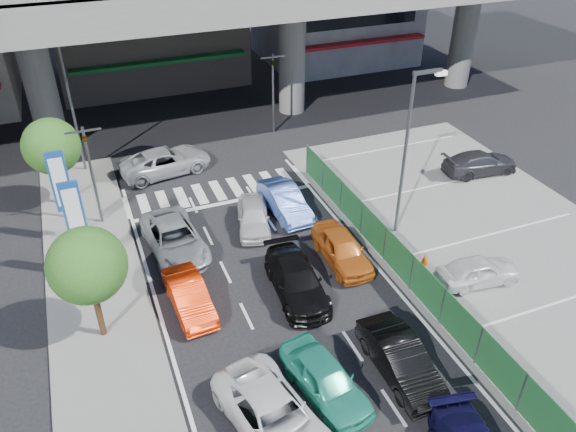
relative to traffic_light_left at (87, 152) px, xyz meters
name	(u,v)px	position (x,y,z in m)	size (l,w,h in m)	color
ground	(314,358)	(6.20, -12.00, -3.94)	(120.00, 120.00, 0.00)	black
parking_lot	(517,259)	(17.20, -10.00, -3.91)	(12.00, 28.00, 0.06)	slate
sidewalk_left	(104,334)	(-0.80, -8.00, -3.88)	(4.00, 30.00, 0.12)	slate
fence_run	(425,288)	(11.50, -11.00, -3.04)	(0.16, 22.00, 1.80)	#1E592B
traffic_light_left	(87,152)	(0.00, 0.00, 0.00)	(1.60, 1.24, 5.20)	#595B60
traffic_light_right	(273,74)	(11.70, 7.00, 0.00)	(1.60, 1.24, 5.20)	#595B60
street_lamp_right	(410,142)	(13.37, -6.00, 0.83)	(1.65, 0.22, 8.00)	#595B60
street_lamp_left	(72,92)	(-0.13, 6.00, 0.83)	(1.65, 0.22, 8.00)	#595B60
signboard_near	(75,217)	(-1.00, -4.01, -0.87)	(0.80, 0.14, 4.70)	#595B60
signboard_far	(61,184)	(-1.40, -1.01, -0.87)	(0.80, 0.14, 4.70)	#595B60
tree_near	(87,266)	(-0.80, -8.00, -0.55)	(2.80, 2.80, 4.80)	#382314
tree_far	(51,146)	(-1.60, 2.50, -0.55)	(2.80, 2.80, 4.80)	#382314
sedan_white_mid_left	(274,417)	(3.78, -14.34, -3.25)	(2.29, 4.97, 1.38)	white
taxi_teal_mid	(325,379)	(5.91, -13.59, -3.25)	(1.63, 4.05, 1.38)	teal
hatch_black_mid_right	(401,359)	(8.73, -13.76, -3.25)	(1.46, 4.19, 1.38)	black
taxi_orange_left	(189,296)	(2.63, -7.71, -3.31)	(1.33, 3.82, 1.26)	#F82F07
sedan_black_mid	(296,280)	(6.99, -8.42, -3.26)	(1.88, 4.63, 1.34)	black
taxi_orange_right	(342,249)	(9.70, -7.16, -3.25)	(1.63, 4.05, 1.38)	#BF5B19
wagon_silver_front_left	(175,239)	(2.91, -3.64, -3.25)	(2.29, 4.97, 1.38)	#9CA0A4
sedan_white_front_mid	(253,216)	(6.89, -3.11, -3.30)	(1.49, 3.71, 1.27)	silver
kei_truck_front_right	(285,201)	(8.81, -2.41, -3.25)	(1.46, 4.19, 1.38)	#4D71CD
crossing_wagon_silver	(165,161)	(4.02, 4.09, -3.22)	(2.39, 5.18, 1.44)	#AFB1B7
parked_sedan_white	(478,271)	(14.39, -10.67, -3.26)	(1.45, 3.60, 1.23)	silver
parked_sedan_dgrey	(480,163)	(20.67, -2.65, -3.24)	(1.78, 4.38, 1.27)	#2E2D32
traffic_cone	(425,258)	(13.04, -8.80, -3.55)	(0.34, 0.34, 0.66)	#FB570D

